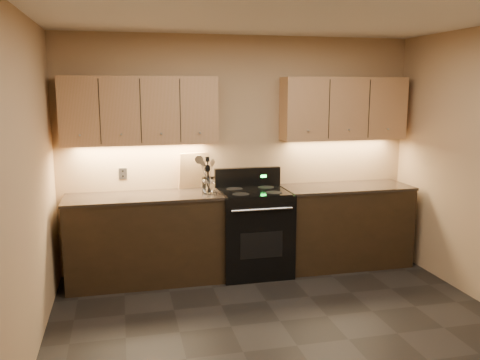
# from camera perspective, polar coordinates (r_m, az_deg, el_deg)

# --- Properties ---
(floor) EXTENTS (4.00, 4.00, 0.00)m
(floor) POSITION_cam_1_polar(r_m,az_deg,el_deg) (4.29, 6.43, -17.99)
(floor) COLOR black
(floor) RESTS_ON ground
(ceiling) EXTENTS (4.00, 4.00, 0.00)m
(ceiling) POSITION_cam_1_polar(r_m,az_deg,el_deg) (3.83, 7.25, 18.79)
(ceiling) COLOR silver
(ceiling) RESTS_ON wall_back
(wall_back) EXTENTS (4.00, 0.04, 2.60)m
(wall_back) POSITION_cam_1_polar(r_m,az_deg,el_deg) (5.75, -0.02, 3.00)
(wall_back) COLOR tan
(wall_back) RESTS_ON ground
(wall_left) EXTENTS (0.04, 4.00, 2.60)m
(wall_left) POSITION_cam_1_polar(r_m,az_deg,el_deg) (3.69, -23.82, -1.99)
(wall_left) COLOR tan
(wall_left) RESTS_ON ground
(counter_left) EXTENTS (1.62, 0.62, 0.93)m
(counter_left) POSITION_cam_1_polar(r_m,az_deg,el_deg) (5.48, -10.62, -6.47)
(counter_left) COLOR black
(counter_left) RESTS_ON ground
(counter_right) EXTENTS (1.46, 0.62, 0.93)m
(counter_right) POSITION_cam_1_polar(r_m,az_deg,el_deg) (6.02, 11.70, -5.00)
(counter_right) COLOR black
(counter_right) RESTS_ON ground
(stove) EXTENTS (0.76, 0.68, 1.14)m
(stove) POSITION_cam_1_polar(r_m,az_deg,el_deg) (5.63, 1.52, -5.70)
(stove) COLOR black
(stove) RESTS_ON ground
(upper_cab_left) EXTENTS (1.60, 0.30, 0.70)m
(upper_cab_left) POSITION_cam_1_polar(r_m,az_deg,el_deg) (5.41, -11.17, 7.66)
(upper_cab_left) COLOR tan
(upper_cab_left) RESTS_ON wall_back
(upper_cab_right) EXTENTS (1.44, 0.30, 0.70)m
(upper_cab_right) POSITION_cam_1_polar(r_m,az_deg,el_deg) (5.95, 11.56, 7.87)
(upper_cab_right) COLOR tan
(upper_cab_right) RESTS_ON wall_back
(outlet_plate) EXTENTS (0.08, 0.01, 0.12)m
(outlet_plate) POSITION_cam_1_polar(r_m,az_deg,el_deg) (5.62, -13.02, 0.71)
(outlet_plate) COLOR #B2B5BA
(outlet_plate) RESTS_ON wall_back
(utensil_crock) EXTENTS (0.18, 0.18, 0.17)m
(utensil_crock) POSITION_cam_1_polar(r_m,az_deg,el_deg) (5.39, -3.56, -0.64)
(utensil_crock) COLOR white
(utensil_crock) RESTS_ON counter_left
(cutting_board) EXTENTS (0.33, 0.16, 0.41)m
(cutting_board) POSITION_cam_1_polar(r_m,az_deg,el_deg) (5.63, -5.28, 1.07)
(cutting_board) COLOR tan
(cutting_board) RESTS_ON counter_left
(wooden_spoon) EXTENTS (0.14, 0.10, 0.35)m
(wooden_spoon) POSITION_cam_1_polar(r_m,az_deg,el_deg) (5.37, -3.75, 0.48)
(wooden_spoon) COLOR tan
(wooden_spoon) RESTS_ON utensil_crock
(black_spoon) EXTENTS (0.08, 0.14, 0.31)m
(black_spoon) POSITION_cam_1_polar(r_m,az_deg,el_deg) (5.39, -3.60, 0.29)
(black_spoon) COLOR black
(black_spoon) RESTS_ON utensil_crock
(black_turner) EXTENTS (0.11, 0.15, 0.39)m
(black_turner) POSITION_cam_1_polar(r_m,az_deg,el_deg) (5.36, -3.49, 0.67)
(black_turner) COLOR black
(black_turner) RESTS_ON utensil_crock
(steel_spatula) EXTENTS (0.17, 0.10, 0.36)m
(steel_spatula) POSITION_cam_1_polar(r_m,az_deg,el_deg) (5.37, -3.37, 0.51)
(steel_spatula) COLOR silver
(steel_spatula) RESTS_ON utensil_crock
(steel_skimmer) EXTENTS (0.22, 0.10, 0.40)m
(steel_skimmer) POSITION_cam_1_polar(r_m,az_deg,el_deg) (5.36, -3.25, 0.74)
(steel_skimmer) COLOR silver
(steel_skimmer) RESTS_ON utensil_crock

